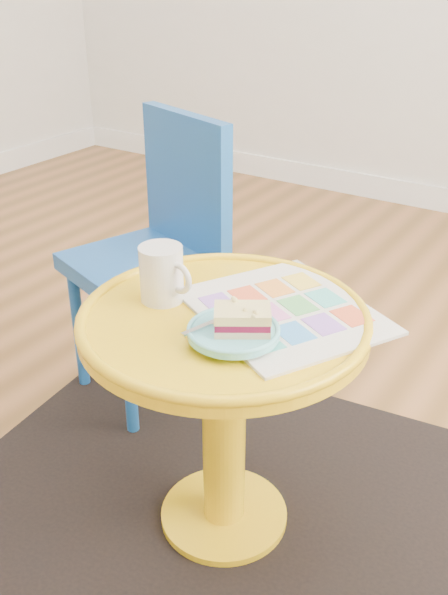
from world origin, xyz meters
The scene contains 10 objects.
floor centered at (0.00, 0.00, 0.00)m, with size 4.00×4.00×0.00m, color brown.
room_walls centered at (-0.99, 0.99, 0.06)m, with size 4.00×4.00×4.00m.
rug centered at (0.55, -0.29, 0.00)m, with size 1.30×1.10×0.01m, color black.
side_table centered at (0.55, -0.29, 0.38)m, with size 0.56×0.56×0.53m.
chair centered at (0.10, 0.07, 0.45)m, with size 0.44×0.44×0.79m.
newspaper centered at (0.64, -0.21, 0.53)m, with size 0.36×0.31×0.01m, color silver.
mug centered at (0.41, -0.30, 0.59)m, with size 0.12×0.09×0.11m.
plate centered at (0.61, -0.36, 0.55)m, with size 0.17×0.17×0.02m.
cake_slice centered at (0.63, -0.35, 0.58)m, with size 0.12×0.11×0.04m.
fork centered at (0.57, -0.35, 0.56)m, with size 0.05×0.14×0.00m.
Camera 1 is at (1.16, -1.21, 1.15)m, focal length 40.00 mm.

